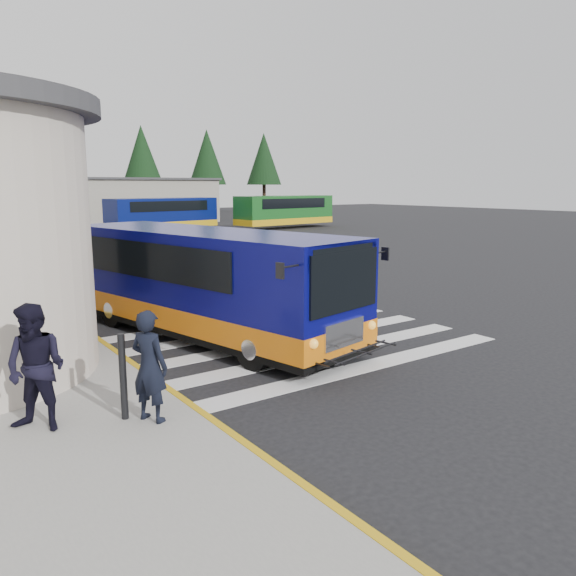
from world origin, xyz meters
TOP-DOWN VIEW (x-y plane):
  - ground at (0.00, 0.00)m, footprint 140.00×140.00m
  - curb_strip at (-4.05, 4.00)m, footprint 0.12×34.00m
  - crosswalk at (-0.50, -0.80)m, footprint 8.00×5.35m
  - depot_building at (6.00, 42.00)m, footprint 26.40×8.40m
  - tree_line at (6.29, 50.00)m, footprint 58.40×4.40m
  - transit_bus at (-1.73, 0.69)m, footprint 4.37×8.99m
  - pedestrian_a at (-4.76, -3.52)m, footprint 0.62×0.70m
  - pedestrian_b at (-6.13, -2.93)m, footprint 1.08×1.08m
  - bollard at (-5.05, -3.25)m, footprint 0.10×0.10m
  - far_bus_a at (9.56, 29.69)m, footprint 8.77×3.55m
  - far_bus_b at (19.42, 27.54)m, footprint 9.11×3.51m

SIDE VIEW (x-z plane):
  - ground at x=0.00m, z-range 0.00..0.00m
  - crosswalk at x=-0.50m, z-range 0.00..0.01m
  - curb_strip at x=-4.05m, z-range 0.00..0.16m
  - bollard at x=-5.05m, z-range 0.15..1.41m
  - pedestrian_a at x=-4.76m, z-range 0.15..1.77m
  - pedestrian_b at x=-6.13m, z-range 0.15..1.92m
  - transit_bus at x=-1.73m, z-range -0.05..2.41m
  - far_bus_a at x=9.56m, z-range 0.33..2.53m
  - far_bus_b at x=19.42m, z-range 0.34..2.63m
  - depot_building at x=6.00m, z-range 0.01..4.21m
  - tree_line at x=6.29m, z-range 1.77..11.77m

